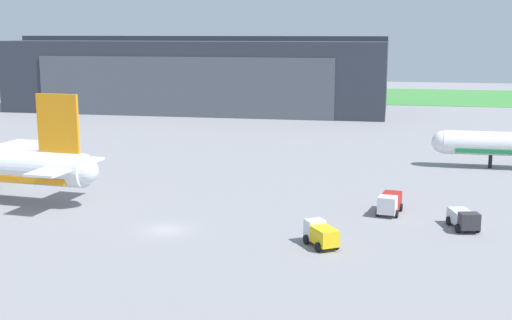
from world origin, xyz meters
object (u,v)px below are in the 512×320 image
(maintenance_hangar, at_px, (200,75))
(stair_truck, at_px, (464,218))
(fuel_bowser, at_px, (321,234))
(ops_van, at_px, (390,203))

(maintenance_hangar, xyz_separation_m, stair_truck, (57.86, -101.74, -8.07))
(maintenance_hangar, distance_m, fuel_bowser, 119.17)
(maintenance_hangar, bearing_deg, stair_truck, -60.37)
(ops_van, xyz_separation_m, stair_truck, (7.73, -4.69, -0.16))
(fuel_bowser, bearing_deg, stair_truck, 31.93)
(maintenance_hangar, xyz_separation_m, ops_van, (50.13, -97.05, -7.90))
(ops_van, relative_size, fuel_bowser, 1.17)
(ops_van, height_order, fuel_bowser, ops_van)
(maintenance_hangar, height_order, fuel_bowser, maintenance_hangar)
(maintenance_hangar, xyz_separation_m, fuel_bowser, (43.61, -110.62, -7.96))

